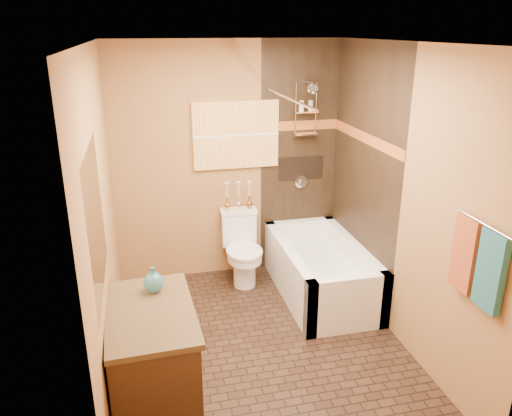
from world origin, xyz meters
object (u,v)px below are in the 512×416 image
object	(u,v)px
bathtub	(320,274)
toilet	(242,248)
sunset_painting	(236,135)
vanity	(153,363)

from	to	relation	value
bathtub	toilet	distance (m)	0.87
sunset_painting	vanity	bearing A→B (deg)	-116.03
sunset_painting	bathtub	bearing A→B (deg)	-45.20
sunset_painting	toilet	size ratio (longest dim) A/B	1.18
bathtub	toilet	xyz separation A→B (m)	(-0.72, 0.47, 0.16)
sunset_painting	vanity	distance (m)	2.55
vanity	toilet	bearing A→B (deg)	58.57
bathtub	toilet	size ratio (longest dim) A/B	1.97
bathtub	toilet	bearing A→B (deg)	146.94
toilet	vanity	bearing A→B (deg)	-116.15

